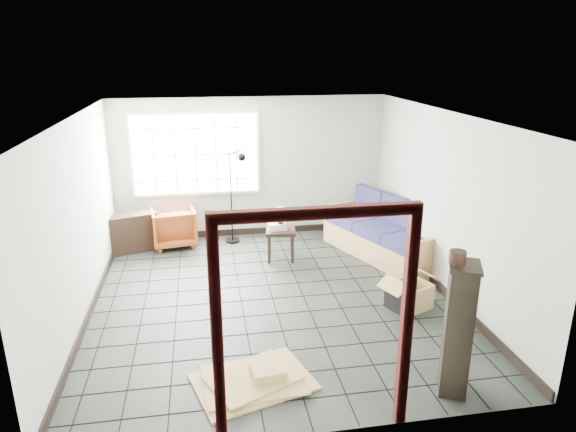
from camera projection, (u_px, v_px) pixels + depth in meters
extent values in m
plane|color=black|center=(273.00, 299.00, 7.36)|extent=(5.50, 5.50, 0.00)
cube|color=#A4AAA3|center=(251.00, 168.00, 9.53)|extent=(5.00, 0.02, 2.60)
cube|color=#A4AAA3|center=(317.00, 309.00, 4.38)|extent=(5.00, 0.02, 2.60)
cube|color=#A4AAA3|center=(78.00, 222.00, 6.55)|extent=(0.02, 5.50, 2.60)
cube|color=#A4AAA3|center=(444.00, 203.00, 7.35)|extent=(0.02, 5.50, 2.60)
cube|color=white|center=(271.00, 116.00, 6.55)|extent=(5.00, 5.50, 0.02)
cube|color=black|center=(253.00, 231.00, 9.89)|extent=(4.95, 0.03, 0.12)
cube|color=black|center=(91.00, 309.00, 6.94)|extent=(0.03, 5.45, 0.12)
cube|color=black|center=(435.00, 282.00, 7.74)|extent=(0.03, 5.45, 0.12)
cube|color=silver|center=(196.00, 154.00, 9.23)|extent=(2.32, 0.06, 1.52)
cube|color=white|center=(196.00, 155.00, 9.20)|extent=(2.20, 0.02, 1.40)
cube|color=#3E0E0E|center=(217.00, 341.00, 4.36)|extent=(0.10, 0.08, 2.10)
cube|color=#3E0E0E|center=(406.00, 324.00, 4.64)|extent=(0.10, 0.08, 2.10)
cube|color=#3E0E0E|center=(317.00, 213.00, 4.16)|extent=(1.80, 0.08, 0.10)
cube|color=tan|center=(383.00, 245.00, 8.81)|extent=(1.62, 2.33, 0.39)
cube|color=tan|center=(433.00, 259.00, 7.87)|extent=(0.82, 0.39, 0.69)
cube|color=tan|center=(343.00, 219.00, 9.66)|extent=(0.82, 0.39, 0.69)
cube|color=tan|center=(401.00, 219.00, 8.88)|extent=(0.90, 2.03, 0.76)
cube|color=#211C46|center=(414.00, 243.00, 8.14)|extent=(0.98, 0.94, 0.17)
cube|color=#211C46|center=(429.00, 224.00, 8.22)|extent=(0.40, 0.70, 0.56)
cube|color=#211C46|center=(383.00, 230.00, 8.71)|extent=(0.98, 0.94, 0.17)
cube|color=#211C46|center=(398.00, 213.00, 8.79)|extent=(0.40, 0.70, 0.56)
cube|color=#211C46|center=(356.00, 219.00, 9.29)|extent=(0.98, 0.94, 0.17)
cube|color=#211C46|center=(370.00, 203.00, 9.37)|extent=(0.40, 0.70, 0.56)
imported|color=maroon|center=(173.00, 225.00, 9.25)|extent=(0.85, 0.81, 0.77)
cube|color=black|center=(281.00, 231.00, 8.60)|extent=(0.55, 0.55, 0.06)
cube|color=black|center=(269.00, 250.00, 8.50)|extent=(0.06, 0.06, 0.49)
cube|color=black|center=(293.00, 249.00, 8.51)|extent=(0.06, 0.06, 0.49)
cube|color=black|center=(269.00, 241.00, 8.87)|extent=(0.06, 0.06, 0.49)
cube|color=black|center=(292.00, 241.00, 8.87)|extent=(0.06, 0.06, 0.49)
cylinder|color=black|center=(280.00, 226.00, 8.55)|extent=(0.12, 0.12, 0.13)
cylinder|color=black|center=(280.00, 219.00, 8.51)|extent=(0.03, 0.03, 0.09)
cone|color=beige|center=(280.00, 213.00, 8.48)|extent=(0.32, 0.32, 0.19)
cube|color=silver|center=(277.00, 226.00, 8.58)|extent=(0.30, 0.24, 0.11)
cylinder|color=black|center=(268.00, 227.00, 8.55)|extent=(0.02, 0.06, 0.06)
cylinder|color=black|center=(233.00, 240.00, 9.53)|extent=(0.35, 0.35, 0.03)
cylinder|color=black|center=(231.00, 198.00, 9.28)|extent=(0.03, 0.03, 1.63)
cylinder|color=black|center=(235.00, 152.00, 8.94)|extent=(0.27, 0.13, 0.15)
sphere|color=black|center=(242.00, 157.00, 8.89)|extent=(0.19, 0.19, 0.15)
cube|color=black|center=(134.00, 232.00, 9.01)|extent=(0.93, 0.59, 0.68)
cube|color=black|center=(133.00, 232.00, 9.01)|extent=(0.86, 0.53, 0.03)
cube|color=black|center=(458.00, 330.00, 5.18)|extent=(0.39, 0.43, 1.41)
cube|color=black|center=(465.00, 266.00, 4.96)|extent=(0.43, 0.48, 0.04)
cylinder|color=black|center=(458.00, 257.00, 4.97)|extent=(0.21, 0.21, 0.12)
cube|color=#9F874C|center=(408.00, 306.00, 7.11)|extent=(0.64, 0.58, 0.02)
cube|color=black|center=(395.00, 300.00, 6.93)|extent=(0.18, 0.39, 0.35)
cube|color=#9F874C|center=(423.00, 291.00, 7.19)|extent=(0.18, 0.39, 0.35)
cube|color=#9F874C|center=(420.00, 302.00, 6.89)|extent=(0.49, 0.22, 0.35)
cube|color=#9F874C|center=(398.00, 290.00, 7.23)|extent=(0.49, 0.22, 0.35)
cube|color=#9F874C|center=(392.00, 286.00, 6.82)|extent=(0.34, 0.46, 0.14)
cube|color=#9F874C|center=(428.00, 274.00, 7.15)|extent=(0.34, 0.46, 0.14)
cube|color=#9F874C|center=(253.00, 382.00, 5.51)|extent=(1.41, 1.17, 0.03)
cube|color=#9F874C|center=(253.00, 380.00, 5.50)|extent=(1.13, 0.89, 0.03)
cube|color=#9F874C|center=(253.00, 378.00, 5.49)|extent=(1.10, 0.99, 0.03)
cube|color=#9F874C|center=(268.00, 372.00, 5.48)|extent=(0.39, 0.33, 0.10)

